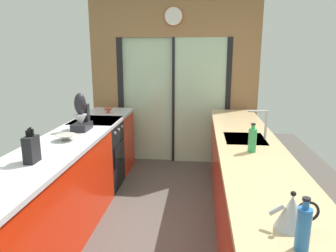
{
  "coord_description": "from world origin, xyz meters",
  "views": [
    {
      "loc": [
        0.43,
        -2.59,
        1.78
      ],
      "look_at": [
        0.09,
        0.65,
        1.01
      ],
      "focal_mm": 33.51,
      "sensor_mm": 36.0,
      "label": 1
    }
  ],
  "objects_px": {
    "stand_mixer": "(81,116)",
    "knife_block": "(31,149)",
    "oven_range": "(98,154)",
    "soap_bottle_far": "(252,140)",
    "kettle": "(292,212)",
    "mixing_bowl_near": "(66,137)",
    "soap_bottle_near": "(303,228)",
    "mixing_bowl_far": "(108,110)"
  },
  "relations": [
    {
      "from": "soap_bottle_near",
      "to": "stand_mixer",
      "type": "bearing_deg",
      "value": 131.27
    },
    {
      "from": "oven_range",
      "to": "knife_block",
      "type": "height_order",
      "value": "knife_block"
    },
    {
      "from": "mixing_bowl_near",
      "to": "stand_mixer",
      "type": "distance_m",
      "value": 0.45
    },
    {
      "from": "oven_range",
      "to": "soap_bottle_far",
      "type": "relative_size",
      "value": 3.59
    },
    {
      "from": "knife_block",
      "to": "soap_bottle_near",
      "type": "relative_size",
      "value": 1.15
    },
    {
      "from": "stand_mixer",
      "to": "soap_bottle_far",
      "type": "xyz_separation_m",
      "value": [
        1.78,
        -0.61,
        -0.05
      ]
    },
    {
      "from": "knife_block",
      "to": "soap_bottle_near",
      "type": "distance_m",
      "value": 2.02
    },
    {
      "from": "knife_block",
      "to": "soap_bottle_far",
      "type": "xyz_separation_m",
      "value": [
        1.78,
        0.46,
        -0.0
      ]
    },
    {
      "from": "soap_bottle_far",
      "to": "oven_range",
      "type": "bearing_deg",
      "value": 147.57
    },
    {
      "from": "mixing_bowl_far",
      "to": "kettle",
      "type": "relative_size",
      "value": 0.58
    },
    {
      "from": "oven_range",
      "to": "stand_mixer",
      "type": "height_order",
      "value": "stand_mixer"
    },
    {
      "from": "oven_range",
      "to": "mixing_bowl_far",
      "type": "distance_m",
      "value": 0.71
    },
    {
      "from": "mixing_bowl_near",
      "to": "knife_block",
      "type": "xyz_separation_m",
      "value": [
        0.0,
        -0.64,
        0.08
      ]
    },
    {
      "from": "mixing_bowl_far",
      "to": "soap_bottle_near",
      "type": "bearing_deg",
      "value": -59.76
    },
    {
      "from": "mixing_bowl_far",
      "to": "soap_bottle_far",
      "type": "bearing_deg",
      "value": -42.65
    },
    {
      "from": "mixing_bowl_far",
      "to": "mixing_bowl_near",
      "type": "bearing_deg",
      "value": -90.0
    },
    {
      "from": "mixing_bowl_far",
      "to": "soap_bottle_far",
      "type": "relative_size",
      "value": 0.55
    },
    {
      "from": "oven_range",
      "to": "mixing_bowl_far",
      "type": "relative_size",
      "value": 6.46
    },
    {
      "from": "kettle",
      "to": "mixing_bowl_near",
      "type": "bearing_deg",
      "value": 141.53
    },
    {
      "from": "soap_bottle_near",
      "to": "mixing_bowl_far",
      "type": "bearing_deg",
      "value": 120.24
    },
    {
      "from": "mixing_bowl_far",
      "to": "kettle",
      "type": "distance_m",
      "value": 3.38
    },
    {
      "from": "mixing_bowl_far",
      "to": "soap_bottle_far",
      "type": "height_order",
      "value": "soap_bottle_far"
    },
    {
      "from": "oven_range",
      "to": "soap_bottle_far",
      "type": "height_order",
      "value": "soap_bottle_far"
    },
    {
      "from": "oven_range",
      "to": "soap_bottle_far",
      "type": "bearing_deg",
      "value": -32.43
    },
    {
      "from": "mixing_bowl_near",
      "to": "stand_mixer",
      "type": "relative_size",
      "value": 0.49
    },
    {
      "from": "mixing_bowl_near",
      "to": "mixing_bowl_far",
      "type": "distance_m",
      "value": 1.46
    },
    {
      "from": "mixing_bowl_far",
      "to": "soap_bottle_near",
      "type": "distance_m",
      "value": 3.53
    },
    {
      "from": "kettle",
      "to": "mixing_bowl_far",
      "type": "bearing_deg",
      "value": 121.79
    },
    {
      "from": "stand_mixer",
      "to": "knife_block",
      "type": "bearing_deg",
      "value": -90.0
    },
    {
      "from": "oven_range",
      "to": "kettle",
      "type": "relative_size",
      "value": 3.76
    },
    {
      "from": "knife_block",
      "to": "soap_bottle_far",
      "type": "relative_size",
      "value": 1.12
    },
    {
      "from": "mixing_bowl_near",
      "to": "kettle",
      "type": "distance_m",
      "value": 2.28
    },
    {
      "from": "soap_bottle_near",
      "to": "soap_bottle_far",
      "type": "relative_size",
      "value": 0.98
    },
    {
      "from": "knife_block",
      "to": "kettle",
      "type": "distance_m",
      "value": 1.94
    },
    {
      "from": "knife_block",
      "to": "stand_mixer",
      "type": "relative_size",
      "value": 0.69
    },
    {
      "from": "mixing_bowl_far",
      "to": "stand_mixer",
      "type": "distance_m",
      "value": 1.03
    },
    {
      "from": "mixing_bowl_near",
      "to": "soap_bottle_far",
      "type": "xyz_separation_m",
      "value": [
        1.78,
        -0.18,
        0.08
      ]
    },
    {
      "from": "kettle",
      "to": "soap_bottle_far",
      "type": "bearing_deg",
      "value": 90.1
    },
    {
      "from": "kettle",
      "to": "soap_bottle_far",
      "type": "xyz_separation_m",
      "value": [
        -0.0,
        1.24,
        0.02
      ]
    },
    {
      "from": "oven_range",
      "to": "mixing_bowl_far",
      "type": "bearing_deg",
      "value": 87.88
    },
    {
      "from": "kettle",
      "to": "soap_bottle_near",
      "type": "distance_m",
      "value": 0.18
    },
    {
      "from": "oven_range",
      "to": "stand_mixer",
      "type": "relative_size",
      "value": 2.19
    }
  ]
}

